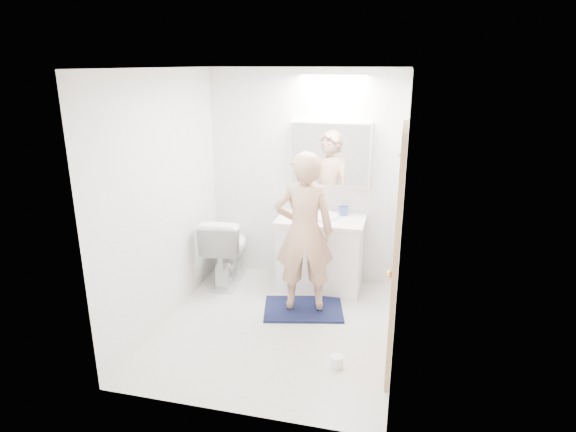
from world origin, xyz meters
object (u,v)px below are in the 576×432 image
(soap_bottle_b, at_px, (304,205))
(vanity_cabinet, at_px, (321,255))
(toilet_paper_roll, at_px, (337,361))
(soap_bottle_a, at_px, (300,204))
(toothbrush_cup, at_px, (343,211))
(person, at_px, (304,232))
(toilet, at_px, (227,249))
(medicine_cabinet, at_px, (330,153))

(soap_bottle_b, bearing_deg, vanity_cabinet, -38.30)
(soap_bottle_b, bearing_deg, toilet_paper_roll, -69.09)
(soap_bottle_a, xyz_separation_m, soap_bottle_b, (0.05, 0.03, -0.02))
(vanity_cabinet, bearing_deg, toothbrush_cup, 36.00)
(person, xyz_separation_m, soap_bottle_a, (-0.21, 0.74, 0.07))
(person, height_order, toilet_paper_roll, person)
(toilet, distance_m, toilet_paper_roll, 2.04)
(toilet, distance_m, soap_bottle_a, 0.99)
(vanity_cabinet, relative_size, soap_bottle_a, 4.26)
(medicine_cabinet, distance_m, soap_bottle_a, 0.66)
(vanity_cabinet, distance_m, soap_bottle_a, 0.62)
(soap_bottle_a, bearing_deg, person, -74.45)
(soap_bottle_a, xyz_separation_m, toilet_paper_roll, (0.68, -1.63, -0.88))
(vanity_cabinet, distance_m, person, 0.75)
(vanity_cabinet, relative_size, toothbrush_cup, 8.18)
(toothbrush_cup, relative_size, toilet_paper_roll, 1.00)
(soap_bottle_a, distance_m, soap_bottle_b, 0.06)
(vanity_cabinet, bearing_deg, medicine_cabinet, 76.94)
(toilet, xyz_separation_m, person, (1.01, -0.48, 0.45))
(medicine_cabinet, height_order, person, medicine_cabinet)
(person, height_order, toothbrush_cup, person)
(toilet, relative_size, person, 0.50)
(vanity_cabinet, distance_m, medicine_cabinet, 1.13)
(medicine_cabinet, height_order, toothbrush_cup, medicine_cabinet)
(medicine_cabinet, relative_size, toilet_paper_roll, 8.00)
(vanity_cabinet, distance_m, toothbrush_cup, 0.55)
(toilet, distance_m, person, 1.20)
(toilet_paper_roll, bearing_deg, toilet, 137.34)
(medicine_cabinet, height_order, soap_bottle_a, medicine_cabinet)
(vanity_cabinet, distance_m, soap_bottle_b, 0.59)
(soap_bottle_b, height_order, toothbrush_cup, soap_bottle_b)
(vanity_cabinet, xyz_separation_m, toilet_paper_roll, (0.41, -1.48, -0.34))
(vanity_cabinet, xyz_separation_m, toilet, (-1.07, -0.11, 0.01))
(soap_bottle_a, relative_size, soap_bottle_b, 1.30)
(toilet, height_order, soap_bottle_a, soap_bottle_a)
(person, height_order, soap_bottle_b, person)
(person, xyz_separation_m, toilet_paper_roll, (0.47, -0.89, -0.80))
(person, bearing_deg, toilet, -38.22)
(soap_bottle_a, relative_size, toothbrush_cup, 1.92)
(vanity_cabinet, distance_m, toilet, 1.08)
(person, xyz_separation_m, toothbrush_cup, (0.29, 0.75, 0.02))
(toilet, distance_m, soap_bottle_b, 1.02)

